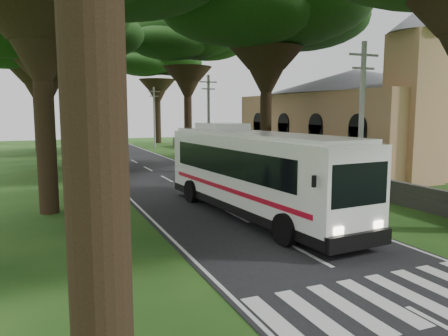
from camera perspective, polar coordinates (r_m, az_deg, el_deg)
The scene contains 17 objects.
ground at distance 13.98m, azimuth 15.31°, elevation -13.18°, with size 140.00×140.00×0.00m, color #183F12.
road at distance 36.51m, azimuth -9.55°, elevation -0.32°, with size 8.00×120.00×0.04m, color black.
crosswalk at distance 12.59m, azimuth 21.13°, elevation -15.79°, with size 8.00×3.00×0.01m, color silver.
property_wall at distance 38.55m, azimuth 3.92°, elevation 1.06°, with size 0.35×50.00×1.20m, color #383533.
church at distance 41.10m, azimuth 16.76°, elevation 7.18°, with size 14.00×24.00×11.60m.
pole_near at distance 21.25m, azimuth 17.47°, elevation 5.25°, with size 1.60×0.24×8.00m.
pole_mid at distance 38.75m, azimuth -2.03°, elevation 6.41°, with size 1.60×0.24×8.00m.
pole_far at distance 57.89m, azimuth -9.09°, elevation 6.65°, with size 1.60×0.24×8.00m.
tree_l_midb at distance 40.90m, azimuth -22.41°, elevation 17.06°, with size 14.25×14.25×15.25m.
tree_l_far at distance 58.83m, azimuth -23.61°, elevation 14.88°, with size 16.17×16.17×16.65m.
tree_r_mida at distance 35.20m, azimuth 5.66°, elevation 20.35°, with size 15.72×15.72×16.20m.
tree_r_midb at distance 51.40m, azimuth -4.84°, elevation 16.64°, with size 12.56×12.56×16.04m.
tree_r_far at distance 68.76m, azimuth -8.77°, elevation 13.89°, with size 12.43×12.43×15.60m.
coach_bus at distance 20.20m, azimuth 3.92°, elevation -0.43°, with size 3.93×13.44×3.91m.
distant_car_a at distance 50.53m, azimuth -14.94°, elevation 2.53°, with size 1.75×4.35×1.48m, color silver.
distant_car_c at distance 65.89m, azimuth -13.67°, elevation 3.60°, with size 1.90×4.66×1.35m, color maroon.
pedestrian at distance 23.18m, azimuth -18.79°, elevation -3.20°, with size 0.54×0.36×1.49m, color black.
Camera 1 is at (-8.19, -10.25, 4.86)m, focal length 35.00 mm.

